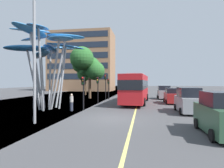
{
  "coord_description": "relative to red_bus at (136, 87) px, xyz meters",
  "views": [
    {
      "loc": [
        2.24,
        -13.99,
        2.74
      ],
      "look_at": [
        -1.46,
        8.47,
        2.5
      ],
      "focal_mm": 30.28,
      "sensor_mm": 36.0,
      "label": 1
    }
  ],
  "objects": [
    {
      "name": "traffic_light_kerb_near",
      "position": [
        -4.76,
        -7.36,
        0.28
      ],
      "size": [
        0.28,
        0.42,
        3.26
      ],
      "color": "black",
      "rests_on": "ground"
    },
    {
      "name": "pedestrian",
      "position": [
        -5.73,
        -7.87,
        -1.28
      ],
      "size": [
        0.34,
        0.34,
        1.64
      ],
      "color": "#2D3342",
      "rests_on": "ground"
    },
    {
      "name": "car_side_street",
      "position": [
        4.28,
        6.68,
        -1.09
      ],
      "size": [
        2.09,
        3.85,
        2.14
      ],
      "color": "gray",
      "rests_on": "ground"
    },
    {
      "name": "car_parked_mid",
      "position": [
        4.94,
        -7.06,
        -1.06
      ],
      "size": [
        2.01,
        4.34,
        2.25
      ],
      "color": "gray",
      "rests_on": "ground"
    },
    {
      "name": "tree_pavement_near",
      "position": [
        -7.98,
        5.52,
        3.43
      ],
      "size": [
        5.38,
        5.79,
        8.48
      ],
      "color": "brown",
      "rests_on": "ground"
    },
    {
      "name": "red_bus",
      "position": [
        0.0,
        0.0,
        0.0
      ],
      "size": [
        3.37,
        11.64,
        3.84
      ],
      "color": "red",
      "rests_on": "ground"
    },
    {
      "name": "traffic_light_island_mid",
      "position": [
        -4.86,
        4.11,
        0.73
      ],
      "size": [
        0.28,
        0.42,
        3.91
      ],
      "color": "black",
      "rests_on": "ground"
    },
    {
      "name": "car_parked_far",
      "position": [
        4.7,
        0.3,
        -1.16
      ],
      "size": [
        2.08,
        4.09,
        1.97
      ],
      "color": "maroon",
      "rests_on": "ground"
    },
    {
      "name": "car_parked_near",
      "position": [
        4.91,
        -14.31,
        -1.05
      ],
      "size": [
        1.91,
        4.11,
        2.24
      ],
      "color": "#2D5138",
      "rests_on": "ground"
    },
    {
      "name": "tree_pavement_far",
      "position": [
        -11.25,
        13.62,
        3.65
      ],
      "size": [
        4.73,
        4.83,
        8.07
      ],
      "color": "brown",
      "rests_on": "ground"
    },
    {
      "name": "street_lamp",
      "position": [
        -5.79,
        -13.35,
        3.27
      ],
      "size": [
        1.69,
        0.44,
        8.53
      ],
      "color": "gray",
      "rests_on": "ground"
    },
    {
      "name": "leaf_sculpture",
      "position": [
        -8.69,
        -7.31,
        4.11
      ],
      "size": [
        8.18,
        8.56,
        8.36
      ],
      "color": "#9EA0A5",
      "rests_on": "ground"
    },
    {
      "name": "backdrop_building",
      "position": [
        -18.2,
        33.15,
        7.05
      ],
      "size": [
        19.71,
        10.37,
        18.28
      ],
      "color": "#936B4C",
      "rests_on": "ground"
    },
    {
      "name": "traffic_light_opposite",
      "position": [
        -4.45,
        4.43,
        0.28
      ],
      "size": [
        0.28,
        0.42,
        3.27
      ],
      "color": "black",
      "rests_on": "ground"
    },
    {
      "name": "ground",
      "position": [
        -2.03,
        -10.78,
        -2.15
      ],
      "size": [
        120.0,
        240.0,
        0.1
      ],
      "color": "#424244"
    },
    {
      "name": "traffic_light_kerb_far",
      "position": [
        -4.72,
        -1.58,
        0.36
      ],
      "size": [
        0.28,
        0.42,
        3.38
      ],
      "color": "black",
      "rests_on": "ground"
    }
  ]
}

